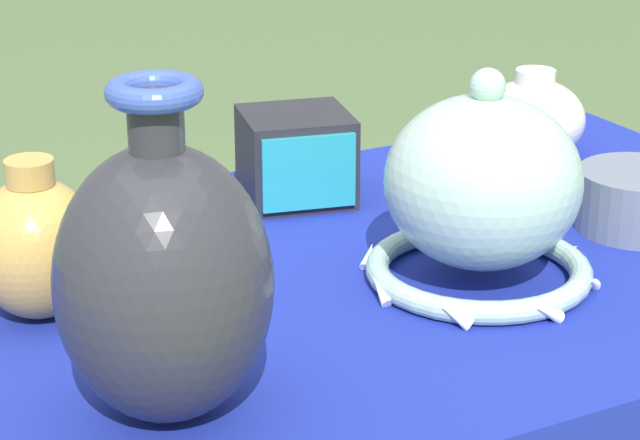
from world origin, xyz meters
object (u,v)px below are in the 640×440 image
at_px(vase_dome_bell, 482,196).
at_px(mosaic_tile_box, 296,157).
at_px(jar_round_ochre, 36,246).
at_px(pot_squat_slate, 638,200).
at_px(jar_round_ivory, 533,118).
at_px(vase_tall_bulbous, 164,280).

relative_size(vase_dome_bell, mosaic_tile_box, 1.66).
distance_m(mosaic_tile_box, jar_round_ochre, 0.37).
height_order(pot_squat_slate, jar_round_ivory, jar_round_ivory).
distance_m(vase_tall_bulbous, pot_squat_slate, 0.59).
relative_size(vase_dome_bell, jar_round_ochre, 1.56).
xyz_separation_m(vase_dome_bell, pot_squat_slate, (0.22, 0.03, -0.05)).
bearing_deg(jar_round_ivory, vase_tall_bulbous, -148.89).
relative_size(vase_tall_bulbous, pot_squat_slate, 2.05).
xyz_separation_m(vase_tall_bulbous, jar_round_ochre, (-0.04, 0.21, -0.05)).
distance_m(mosaic_tile_box, pot_squat_slate, 0.37).
bearing_deg(mosaic_tile_box, jar_round_ochre, -141.86).
relative_size(mosaic_tile_box, jar_round_ochre, 0.94).
relative_size(vase_tall_bulbous, jar_round_ivory, 2.08).
xyz_separation_m(mosaic_tile_box, jar_round_ivory, (0.32, -0.00, 0.00)).
relative_size(pot_squat_slate, jar_round_ochre, 0.88).
xyz_separation_m(pot_squat_slate, jar_round_ochre, (-0.61, 0.09, 0.03)).
relative_size(vase_tall_bulbous, mosaic_tile_box, 1.92).
relative_size(pot_squat_slate, jar_round_ivory, 1.01).
relative_size(jar_round_ochre, jar_round_ivory, 1.15).
height_order(vase_tall_bulbous, jar_round_ivory, vase_tall_bulbous).
relative_size(mosaic_tile_box, pot_squat_slate, 1.07).
bearing_deg(vase_dome_bell, mosaic_tile_box, 100.93).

